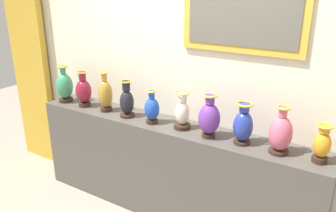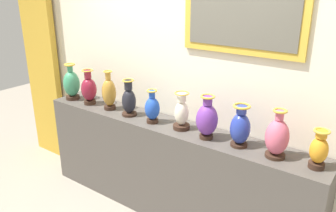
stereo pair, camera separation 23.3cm
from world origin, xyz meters
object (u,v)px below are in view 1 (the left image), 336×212
vase_ochre (105,94)px  vase_rose (281,133)px  vase_onyx (127,101)px  vase_violet (209,118)px  vase_jade (65,86)px  vase_amber (322,145)px  vase_burgundy (84,91)px  vase_cobalt (243,125)px  vase_sapphire (152,109)px  vase_ivory (182,113)px

vase_ochre → vase_rose: size_ratio=1.07×
vase_onyx → vase_violet: vase_violet is taller
vase_jade → vase_amber: vase_jade is taller
vase_amber → vase_burgundy: bearing=-179.3°
vase_burgundy → vase_jade: bearing=-179.9°
vase_violet → vase_cobalt: size_ratio=1.09×
vase_burgundy → vase_sapphire: (0.89, -0.01, -0.03)m
vase_burgundy → vase_cobalt: size_ratio=1.08×
vase_onyx → vase_violet: 0.91m
vase_burgundy → vase_ochre: vase_ochre is taller
vase_rose → vase_violet: bearing=-177.9°
vase_jade → vase_rose: size_ratio=1.06×
vase_cobalt → vase_amber: size_ratio=1.19×
vase_onyx → vase_amber: (1.81, 0.02, -0.02)m
vase_jade → vase_burgundy: vase_jade is taller
vase_sapphire → vase_onyx: bearing=178.0°
vase_rose → vase_amber: vase_rose is taller
vase_burgundy → vase_violet: 1.49m
vase_burgundy → vase_onyx: (0.58, 0.00, -0.01)m
vase_cobalt → vase_amber: bearing=0.4°
vase_jade → vase_ochre: (0.59, 0.01, 0.00)m
vase_jade → vase_burgundy: (0.29, 0.00, -0.01)m
vase_ochre → vase_ivory: size_ratio=1.19×
vase_violet → vase_burgundy: bearing=179.7°
vase_violet → vase_amber: bearing=2.3°
vase_rose → vase_burgundy: bearing=-179.6°
vase_amber → vase_jade: bearing=-179.4°
vase_ivory → vase_rose: size_ratio=0.89×
vase_jade → vase_cobalt: 2.07m
vase_onyx → vase_cobalt: bearing=1.0°
vase_onyx → vase_amber: 1.81m
vase_ivory → vase_jade: bearing=-178.7°
vase_ochre → vase_amber: bearing=0.4°
vase_ochre → vase_violet: bearing=-1.0°
vase_sapphire → vase_ivory: 0.31m
vase_ochre → vase_sapphire: 0.60m
vase_sapphire → vase_amber: (1.50, 0.04, -0.00)m
vase_ochre → vase_cobalt: 1.49m
vase_ivory → vase_ochre: bearing=-178.6°
vase_cobalt → vase_jade: bearing=-179.3°
vase_ivory → vase_sapphire: bearing=-172.6°
vase_ivory → vase_cobalt: (0.58, -0.01, 0.01)m
vase_burgundy → vase_ivory: (1.20, 0.03, -0.02)m
vase_ivory → vase_rose: bearing=-1.3°
vase_onyx → vase_sapphire: bearing=-2.0°
vase_ivory → vase_violet: (0.29, -0.04, 0.03)m
vase_jade → vase_onyx: size_ratio=1.11×
vase_burgundy → vase_violet: (1.49, -0.01, 0.01)m
vase_rose → vase_amber: 0.30m
vase_ivory → vase_amber: vase_ivory is taller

